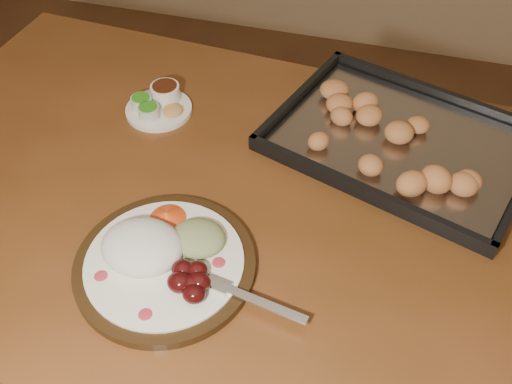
% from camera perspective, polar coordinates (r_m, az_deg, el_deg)
% --- Properties ---
extents(dining_table, '(1.56, 1.01, 0.75)m').
position_cam_1_polar(dining_table, '(1.12, -0.65, -4.16)').
color(dining_table, brown).
rests_on(dining_table, ground).
extents(dinner_plate, '(0.40, 0.30, 0.07)m').
position_cam_1_polar(dinner_plate, '(0.95, -9.26, -6.45)').
color(dinner_plate, black).
rests_on(dinner_plate, dining_table).
extents(condiment_saucer, '(0.14, 0.14, 0.05)m').
position_cam_1_polar(condiment_saucer, '(1.25, -9.73, 8.67)').
color(condiment_saucer, white).
rests_on(condiment_saucer, dining_table).
extents(baking_tray, '(0.59, 0.50, 0.05)m').
position_cam_1_polar(baking_tray, '(1.18, 14.33, 5.24)').
color(baking_tray, black).
rests_on(baking_tray, dining_table).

